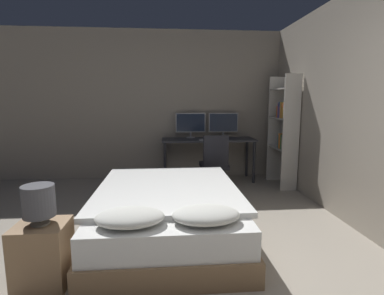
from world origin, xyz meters
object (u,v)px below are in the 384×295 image
at_px(monitor_left, 191,124).
at_px(keyboard, 210,140).
at_px(desk, 208,144).
at_px(computer_mouse, 226,139).
at_px(nightstand, 43,254).
at_px(bedside_lamp, 39,201).
at_px(office_chair, 214,170).
at_px(bed, 168,212).
at_px(monitor_right, 223,123).
at_px(bookshelf, 284,126).

distance_m(monitor_left, keyboard, 0.54).
distance_m(desk, monitor_left, 0.50).
distance_m(desk, computer_mouse, 0.35).
height_order(nightstand, bedside_lamp, bedside_lamp).
height_order(monitor_left, office_chair, monitor_left).
distance_m(bed, desk, 2.36).
bearing_deg(monitor_right, bed, -113.73).
bearing_deg(keyboard, bed, -110.28).
bearing_deg(bedside_lamp, desk, 60.00).
distance_m(keyboard, office_chair, 0.69).
xyz_separation_m(nightstand, monitor_right, (2.03, 3.18, 0.77)).
distance_m(monitor_left, office_chair, 1.17).
relative_size(bedside_lamp, bookshelf, 0.17).
bearing_deg(bed, bedside_lamp, -141.21).
distance_m(computer_mouse, bookshelf, 1.00).
bearing_deg(desk, bookshelf, -21.20).
height_order(bed, bedside_lamp, bedside_lamp).
distance_m(nightstand, keyboard, 3.34).
relative_size(keyboard, office_chair, 0.40).
distance_m(bed, monitor_left, 2.55).
bearing_deg(desk, bedside_lamp, -120.00).
bearing_deg(computer_mouse, keyboard, 180.00).
xyz_separation_m(nightstand, bedside_lamp, (0.00, -0.00, 0.43)).
distance_m(bed, computer_mouse, 2.32).
xyz_separation_m(bed, desk, (0.75, 2.20, 0.41)).
distance_m(nightstand, desk, 3.48).
bearing_deg(monitor_right, computer_mouse, -94.33).
bearing_deg(keyboard, nightstand, -121.58).
distance_m(bed, bookshelf, 2.72).
distance_m(monitor_left, bookshelf, 1.64).
bearing_deg(monitor_right, nightstand, -122.58).
xyz_separation_m(desk, office_chair, (-0.01, -0.73, -0.31)).
bearing_deg(computer_mouse, bedside_lamp, -125.49).
bearing_deg(monitor_right, desk, -148.48).
bearing_deg(bed, bookshelf, 41.71).
height_order(bed, monitor_right, monitor_right).
bearing_deg(nightstand, bedside_lamp, -90.00).
bearing_deg(bookshelf, monitor_right, 144.01).
bearing_deg(computer_mouse, office_chair, -117.44).
relative_size(bed, monitor_right, 3.84).
distance_m(bedside_lamp, desk, 3.45).
bearing_deg(computer_mouse, bed, -116.84).
height_order(bedside_lamp, keyboard, bedside_lamp).
distance_m(bed, office_chair, 1.65).
relative_size(desk, bookshelf, 0.89).
xyz_separation_m(keyboard, office_chair, (-0.01, -0.55, -0.41)).
distance_m(bedside_lamp, computer_mouse, 3.45).
bearing_deg(computer_mouse, monitor_right, 85.67).
bearing_deg(bookshelf, bed, -138.29).
bearing_deg(keyboard, bookshelf, -13.27).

